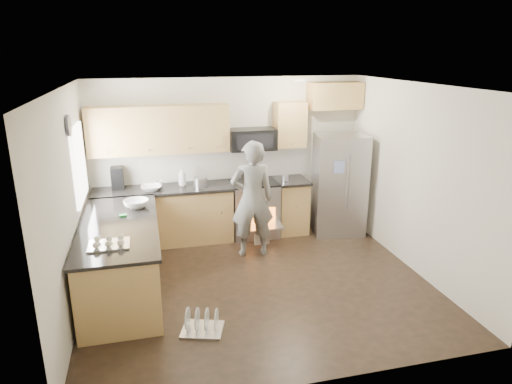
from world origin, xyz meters
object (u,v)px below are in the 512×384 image
object	(u,v)px
refrigerator	(339,185)
dish_rack	(202,325)
person	(252,199)
stove_range	(254,196)

from	to	relation	value
refrigerator	dish_rack	size ratio (longest dim) A/B	3.14
dish_rack	person	bearing A→B (deg)	61.01
dish_rack	stove_range	bearing A→B (deg)	64.76
refrigerator	person	size ratio (longest dim) A/B	0.95
person	dish_rack	xyz separation A→B (m)	(-1.02, -1.83, -0.81)
stove_range	refrigerator	xyz separation A→B (m)	(1.42, -0.24, 0.17)
stove_range	person	distance (m)	0.83
stove_range	refrigerator	bearing A→B (deg)	-9.70
dish_rack	refrigerator	bearing A→B (deg)	41.72
stove_range	person	world-z (taller)	stove_range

